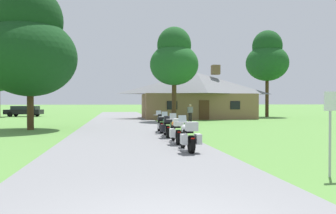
% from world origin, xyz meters
% --- Properties ---
extents(ground_plane, '(500.00, 500.00, 0.00)m').
position_xyz_m(ground_plane, '(0.00, 20.00, 0.00)').
color(ground_plane, '#56893D').
extents(asphalt_driveway, '(6.40, 80.00, 0.06)m').
position_xyz_m(asphalt_driveway, '(0.00, 18.00, 0.03)').
color(asphalt_driveway, slate).
rests_on(asphalt_driveway, ground).
extents(motorcycle_white_nearest_to_camera, '(0.72, 2.08, 1.30)m').
position_xyz_m(motorcycle_white_nearest_to_camera, '(1.99, 7.43, 0.61)').
color(motorcycle_white_nearest_to_camera, black).
rests_on(motorcycle_white_nearest_to_camera, asphalt_driveway).
extents(motorcycle_orange_second_in_row, '(0.73, 2.08, 1.30)m').
position_xyz_m(motorcycle_orange_second_in_row, '(2.00, 9.86, 0.61)').
color(motorcycle_orange_second_in_row, black).
rests_on(motorcycle_orange_second_in_row, asphalt_driveway).
extents(motorcycle_green_third_in_row, '(0.74, 2.08, 1.30)m').
position_xyz_m(motorcycle_green_third_in_row, '(1.97, 12.52, 0.61)').
color(motorcycle_green_third_in_row, black).
rests_on(motorcycle_green_third_in_row, asphalt_driveway).
extents(motorcycle_black_farthest_in_row, '(0.66, 2.08, 1.30)m').
position_xyz_m(motorcycle_black_farthest_in_row, '(1.98, 15.16, 0.62)').
color(motorcycle_black_farthest_in_row, black).
rests_on(motorcycle_black_farthest_in_row, asphalt_driveway).
extents(stone_lodge, '(13.10, 6.59, 6.22)m').
position_xyz_m(stone_lodge, '(8.61, 32.66, 2.74)').
color(stone_lodge, brown).
rests_on(stone_lodge, ground).
extents(bystander_gray_shirt_near_lodge, '(0.53, 0.32, 1.69)m').
position_xyz_m(bystander_gray_shirt_near_lodge, '(6.48, 26.89, 0.95)').
color(bystander_gray_shirt_near_lodge, black).
rests_on(bystander_gray_shirt_near_lodge, ground).
extents(metal_signpost_roadside, '(0.36, 0.06, 2.14)m').
position_xyz_m(metal_signpost_roadside, '(4.64, 3.04, 1.35)').
color(metal_signpost_roadside, '#9EA0A5').
rests_on(metal_signpost_roadside, ground).
extents(tree_left_near, '(6.27, 6.27, 9.80)m').
position_xyz_m(tree_left_near, '(-6.42, 19.13, 5.69)').
color(tree_left_near, '#422D19').
rests_on(tree_left_near, ground).
extents(tree_by_lodge_front, '(4.69, 4.69, 9.15)m').
position_xyz_m(tree_by_lodge_front, '(4.90, 26.89, 6.06)').
color(tree_by_lodge_front, '#422D19').
rests_on(tree_by_lodge_front, ground).
extents(tree_right_of_lodge, '(5.43, 5.43, 11.17)m').
position_xyz_m(tree_right_of_lodge, '(18.67, 35.66, 7.59)').
color(tree_right_of_lodge, '#422D19').
rests_on(tree_right_of_lodge, ground).
extents(parked_black_suv_far_left, '(4.82, 2.49, 1.40)m').
position_xyz_m(parked_black_suv_far_left, '(-12.58, 41.11, 0.78)').
color(parked_black_suv_far_left, black).
rests_on(parked_black_suv_far_left, ground).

